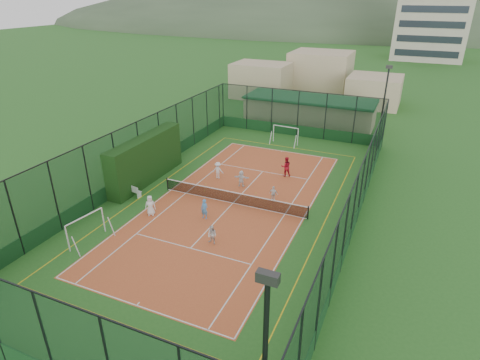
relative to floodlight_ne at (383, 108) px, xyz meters
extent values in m
plane|color=#275F20|center=(-8.60, -16.60, -4.12)|extent=(300.00, 300.00, 0.00)
cube|color=#B14427|center=(-8.60, -16.60, -4.12)|extent=(11.17, 23.97, 0.01)
cube|color=black|center=(-16.90, -15.76, -2.21)|extent=(1.31, 8.76, 3.83)
imported|color=white|center=(-13.27, -20.52, -3.36)|extent=(0.88, 0.77, 1.52)
imported|color=#4C94DA|center=(-9.50, -19.40, -3.37)|extent=(0.58, 0.42, 1.48)
imported|color=silver|center=(-7.58, -21.98, -3.47)|extent=(0.70, 0.59, 1.29)
imported|color=white|center=(-11.62, -13.04, -3.38)|extent=(0.99, 0.62, 1.48)
imported|color=white|center=(-5.92, -15.03, -3.50)|extent=(0.74, 0.35, 1.23)
imported|color=white|center=(-9.19, -13.66, -3.43)|extent=(1.32, 0.61, 1.37)
imported|color=#B31325|center=(-6.47, -10.27, -3.24)|extent=(1.07, 1.00, 1.75)
sphere|color=#CCE033|center=(-5.74, -16.03, -4.08)|extent=(0.07, 0.07, 0.07)
sphere|color=#CCE033|center=(-7.59, -14.40, -4.08)|extent=(0.07, 0.07, 0.07)
sphere|color=#CCE033|center=(-7.42, -15.08, -4.08)|extent=(0.07, 0.07, 0.07)
sphere|color=#CCE033|center=(-11.51, -15.71, -4.08)|extent=(0.07, 0.07, 0.07)
sphere|color=#CCE033|center=(-12.02, -14.53, -4.08)|extent=(0.07, 0.07, 0.07)
camera|label=1|loc=(2.56, -40.80, 10.46)|focal=30.00mm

